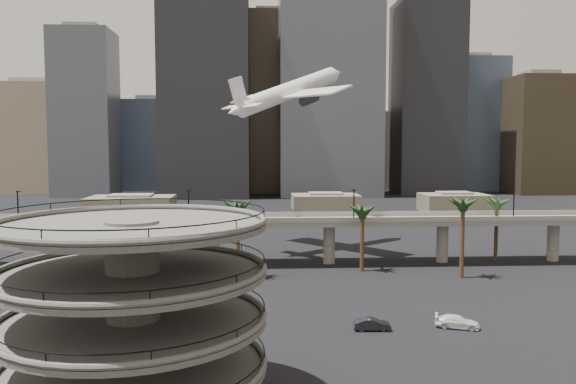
{
  "coord_description": "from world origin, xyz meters",
  "views": [
    {
      "loc": [
        -2.75,
        -50.19,
        22.3
      ],
      "look_at": [
        1.63,
        28.0,
        15.93
      ],
      "focal_mm": 35.0,
      "sensor_mm": 36.0,
      "label": 1
    }
  ],
  "objects": [
    {
      "name": "car_c",
      "position": [
        21.85,
        16.02,
        0.77
      ],
      "size": [
        5.75,
        3.78,
        1.55
      ],
      "primitive_type": "imported",
      "rotation": [
        0.0,
        0.0,
        1.24
      ],
      "color": "white",
      "rests_on": "ground"
    },
    {
      "name": "overpass",
      "position": [
        0.0,
        55.0,
        7.34
      ],
      "size": [
        130.0,
        9.3,
        14.7
      ],
      "color": "#68645C",
      "rests_on": "ground"
    },
    {
      "name": "low_buildings",
      "position": [
        6.89,
        142.3,
        2.86
      ],
      "size": [
        135.0,
        27.5,
        6.8
      ],
      "color": "brown",
      "rests_on": "ground"
    },
    {
      "name": "parking_ramp",
      "position": [
        -13.0,
        -4.0,
        9.84
      ],
      "size": [
        22.2,
        22.2,
        17.35
      ],
      "color": "#4D4B48",
      "rests_on": "ground"
    },
    {
      "name": "palm_trees",
      "position": [
        21.48,
        47.47,
        11.3
      ],
      "size": [
        54.4,
        18.4,
        14.0
      ],
      "color": "#4D3321",
      "rests_on": "ground"
    },
    {
      "name": "skyline",
      "position": [
        15.11,
        217.08,
        42.52
      ],
      "size": [
        269.0,
        86.0,
        116.34
      ],
      "color": "gray",
      "rests_on": "ground"
    },
    {
      "name": "airborne_jet",
      "position": [
        4.3,
        71.45,
        34.03
      ],
      "size": [
        28.62,
        27.44,
        14.44
      ],
      "rotation": [
        0.0,
        -0.32,
        0.72
      ],
      "color": "silver",
      "rests_on": "ground"
    },
    {
      "name": "car_a",
      "position": [
        -11.82,
        12.46,
        0.77
      ],
      "size": [
        4.67,
        2.2,
        1.55
      ],
      "primitive_type": "imported",
      "rotation": [
        0.0,
        0.0,
        1.49
      ],
      "color": "maroon",
      "rests_on": "ground"
    },
    {
      "name": "car_b",
      "position": [
        11.18,
        15.73,
        0.74
      ],
      "size": [
        4.57,
        1.77,
        1.49
      ],
      "primitive_type": "imported",
      "rotation": [
        0.0,
        0.0,
        1.53
      ],
      "color": "black",
      "rests_on": "ground"
    }
  ]
}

